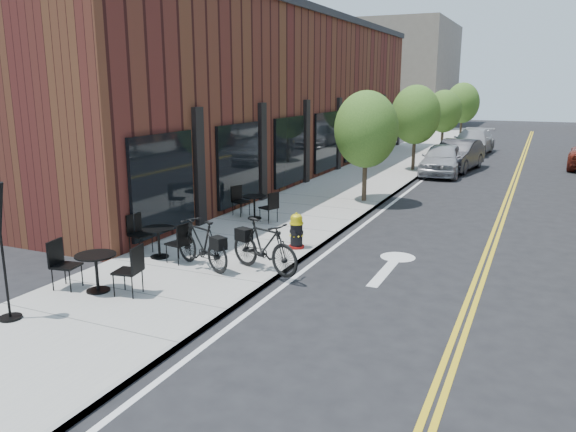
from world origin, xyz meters
The scene contains 17 objects.
ground centered at (0.00, 0.00, 0.00)m, with size 120.00×120.00×0.00m, color black.
sidewalk_near centered at (-2.00, 10.00, 0.06)m, with size 4.00×70.00×0.12m, color #9E9B93.
building_near centered at (-6.50, 14.00, 3.50)m, with size 5.00×28.00×7.00m, color #4C1C18.
bg_building_left centered at (-8.00, 48.00, 5.00)m, with size 8.00×14.00×10.00m, color #726656.
tree_near_a centered at (-0.60, 9.00, 2.60)m, with size 2.20×2.20×3.81m.
tree_near_b centered at (-0.60, 17.00, 2.71)m, with size 2.30×2.30×3.98m.
tree_near_c centered at (-0.60, 25.00, 2.53)m, with size 2.10×2.10×3.67m.
tree_near_d centered at (-0.60, 33.00, 2.79)m, with size 2.40×2.40×4.11m.
fire_hydrant centered at (-0.42, 2.64, 0.55)m, with size 0.41×0.41×0.91m.
bicycle_left centered at (-1.72, 0.34, 0.68)m, with size 0.52×1.86×1.12m, color black.
bicycle_right centered at (-0.32, 0.66, 0.70)m, with size 0.55×1.95×1.17m, color black.
bistro_set_a centered at (-2.79, -1.77, 0.62)m, with size 1.88×0.92×0.99m.
bistro_set_b centered at (-3.06, 0.56, 0.59)m, with size 1.79×0.88×0.94m.
bistro_set_c centered at (-2.84, 4.99, 0.58)m, with size 1.73×0.99×0.91m.
parked_car_a centered at (0.80, 16.74, 0.73)m, with size 1.73×4.30×1.47m, color #A7A9B0.
parked_car_b centered at (1.24, 18.46, 0.74)m, with size 1.58×4.52×1.49m, color black.
parked_car_c centered at (1.09, 25.75, 0.74)m, with size 2.06×5.07×1.47m, color #A6A5AA.
Camera 1 is at (4.98, -9.77, 4.13)m, focal length 35.00 mm.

